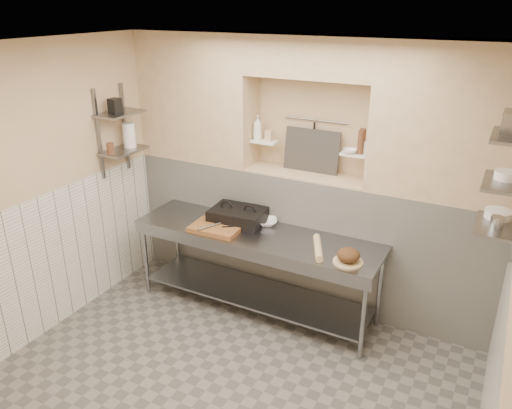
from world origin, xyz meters
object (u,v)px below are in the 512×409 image
Objects in this scene: panini_press at (238,216)px; bread_loaf at (348,255)px; rolling_pin at (318,248)px; bottle_soap at (258,127)px; cutting_board at (216,228)px; bowl_alcove at (350,151)px; jug_left at (129,135)px; prep_table at (255,256)px; mixing_bowl at (266,222)px.

bread_loaf is (1.31, -0.30, 0.00)m from panini_press.
bottle_soap is (-0.98, 0.64, 0.91)m from rolling_pin.
rolling_pin is (1.10, 0.05, 0.01)m from cutting_board.
bowl_alcove is 2.36m from jug_left.
bowl_alcove reaches higher than prep_table.
bottle_soap is 1.89× the size of bowl_alcove.
jug_left is at bearing 175.59° from cutting_board.
jug_left reaches higher than panini_press.
rolling_pin is 1.76× the size of jug_left.
bottle_soap reaches higher than mixing_bowl.
jug_left reaches higher than prep_table.
rolling_pin is (0.70, -0.07, 0.29)m from prep_table.
jug_left reaches higher than mixing_bowl.
bottle_soap is at bearing 129.51° from mixing_bowl.
rolling_pin is at bearing 2.40° from cutting_board.
cutting_board is at bearing -138.22° from mixing_bowl.
panini_press is 0.31m from mixing_bowl.
bottle_soap is at bearing 150.84° from bread_loaf.
prep_table is 1.09m from bread_loaf.
prep_table is 0.76m from rolling_pin.
rolling_pin is 2.25× the size of bread_loaf.
bread_loaf is at bearing -14.49° from rolling_pin.
bread_loaf is (0.32, -0.08, 0.04)m from rolling_pin.
mixing_bowl is (0.00, 0.24, 0.29)m from prep_table.
jug_left is (-1.53, -0.03, 1.10)m from prep_table.
panini_press is 2.87× the size of bread_loaf.
bowl_alcove is at bearing 84.23° from rolling_pin.
panini_press is 1.02m from rolling_pin.
bread_loaf reaches higher than rolling_pin.
rolling_pin is at bearing -17.39° from panini_press.
panini_press reaches higher than mixing_bowl.
bowl_alcove is at bearing 111.14° from bread_loaf.
jug_left is (-2.23, 0.04, 0.81)m from rolling_pin.
panini_press is (-0.29, 0.15, 0.33)m from prep_table.
cutting_board is at bearing -177.60° from rolling_pin.
cutting_board is at bearing -100.10° from bottle_soap.
mixing_bowl is at bearing 41.78° from cutting_board.
bread_loaf is (1.03, -0.15, 0.34)m from prep_table.
cutting_board is 2.20× the size of mixing_bowl.
cutting_board is at bearing -151.07° from bowl_alcove.
jug_left is at bearing -170.06° from mixing_bowl.
panini_press is at bearing 152.40° from prep_table.
bread_loaf is 1.53× the size of bowl_alcove.
bottle_soap reaches higher than bowl_alcove.
bread_loaf is (1.42, -0.04, 0.06)m from cutting_board.
bowl_alcove reaches higher than cutting_board.
prep_table is 0.47m from panini_press.
cutting_board is at bearing 178.50° from bread_loaf.
rolling_pin is 3.43× the size of bowl_alcove.
bowl_alcove is at bearing -2.59° from bottle_soap.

